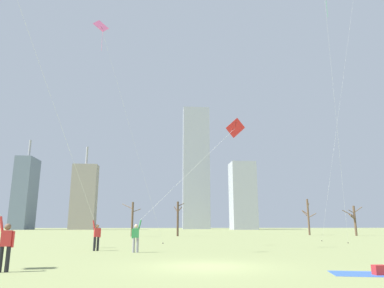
{
  "coord_description": "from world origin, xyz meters",
  "views": [
    {
      "loc": [
        -1.85,
        -14.23,
        1.56
      ],
      "look_at": [
        0.0,
        6.0,
        6.27
      ],
      "focal_mm": 32.84,
      "sensor_mm": 36.0,
      "label": 1
    }
  ],
  "objects": [
    {
      "name": "bare_tree_right_of_center",
      "position": [
        22.48,
        42.5,
        3.02
      ],
      "size": [
        1.87,
        3.01,
        5.8
      ],
      "color": "brown",
      "rests_on": "ground"
    },
    {
      "name": "distant_kite_drifting_left_pink",
      "position": [
        -6.5,
        11.92,
        16.05
      ],
      "size": [
        5.99,
        6.2,
        17.74
      ],
      "color": "pink",
      "rests_on": "ground"
    },
    {
      "name": "ground_plane",
      "position": [
        0.0,
        0.0,
        0.0
      ],
      "size": [
        400.0,
        400.0,
        0.0
      ],
      "primitive_type": "plane",
      "color": "#848E56"
    },
    {
      "name": "bare_tree_far_right_edge",
      "position": [
        0.89,
        38.94,
        2.67
      ],
      "size": [
        1.57,
        1.72,
        5.02
      ],
      "color": "#4C3828",
      "rests_on": "ground"
    },
    {
      "name": "skyline_slender_spire",
      "position": [
        -29.74,
        119.4,
        11.93
      ],
      "size": [
        8.97,
        5.49,
        30.73
      ],
      "color": "gray",
      "rests_on": "ground"
    },
    {
      "name": "kite_flyer_midfield_left_red",
      "position": [
        -1.62,
        8.0,
        2.71
      ],
      "size": [
        7.75,
        2.89,
        9.22
      ],
      "color": "gray",
      "rests_on": "ground"
    },
    {
      "name": "skyline_tall_tower",
      "position": [
        13.5,
        134.56,
        26.25
      ],
      "size": [
        11.35,
        5.35,
        52.49
      ],
      "color": "#9EA3AD",
      "rests_on": "ground"
    },
    {
      "name": "distant_kite_low_near_trees_green",
      "position": [
        12.02,
        11.3,
        19.59
      ],
      "size": [
        3.57,
        6.38,
        21.6
      ],
      "color": "green",
      "rests_on": "ground"
    },
    {
      "name": "picnic_spot",
      "position": [
        5.05,
        -2.78,
        0.09
      ],
      "size": [
        2.09,
        1.81,
        0.31
      ],
      "color": "#3359B2",
      "rests_on": "ground"
    },
    {
      "name": "skyline_mid_tower_right",
      "position": [
        -52.1,
        122.68,
        13.3
      ],
      "size": [
        5.91,
        11.32,
        33.68
      ],
      "color": "slate",
      "rests_on": "ground"
    },
    {
      "name": "skyline_mid_tower_left",
      "position": [
        29.04,
        115.31,
        12.39
      ],
      "size": [
        9.03,
        8.5,
        24.77
      ],
      "color": "#9EA3AD",
      "rests_on": "ground"
    },
    {
      "name": "bare_tree_center",
      "position": [
        -5.74,
        37.91,
        2.59
      ],
      "size": [
        2.85,
        1.44,
        4.86
      ],
      "color": "brown",
      "rests_on": "ground"
    },
    {
      "name": "kite_flyer_foreground_right_yellow",
      "position": [
        -7.07,
        8.11,
        4.59
      ],
      "size": [
        8.11,
        5.61,
        21.77
      ],
      "color": "black",
      "rests_on": "ground"
    },
    {
      "name": "bare_tree_leftmost",
      "position": [
        27.87,
        38.11,
        2.44
      ],
      "size": [
        2.65,
        1.29,
        4.5
      ],
      "color": "brown",
      "rests_on": "ground"
    },
    {
      "name": "bystander_far_off_by_trees",
      "position": [
        -6.24,
        12.04,
        0.9
      ],
      "size": [
        0.48,
        0.31,
        1.62
      ],
      "color": "#726656",
      "rests_on": "ground"
    }
  ]
}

